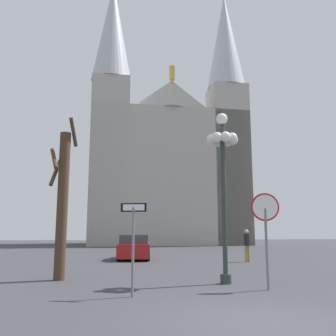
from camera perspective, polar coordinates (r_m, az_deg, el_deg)
ground_plane at (r=7.72m, az=13.68°, el=-22.06°), size 120.00×120.00×0.00m
cathedral at (r=46.18m, az=-0.18°, el=1.37°), size 19.03×12.02×32.91m
stop_sign at (r=11.44m, az=14.79°, el=-7.84°), size 0.82×0.22×2.80m
one_way_arrow_sign at (r=10.02m, az=-5.39°, el=-10.42°), size 0.69×0.25×2.43m
street_lamp at (r=12.71m, az=8.44°, el=1.31°), size 1.10×1.10×5.70m
bare_tree at (r=13.77m, az=-15.97°, el=-4.84°), size 1.01×1.04×5.75m
parked_car_near_red at (r=22.57m, az=-5.20°, el=-12.11°), size 2.16×4.21×1.44m
pedestrian_walking at (r=21.18m, az=12.05°, el=-11.11°), size 0.32×0.32×1.73m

